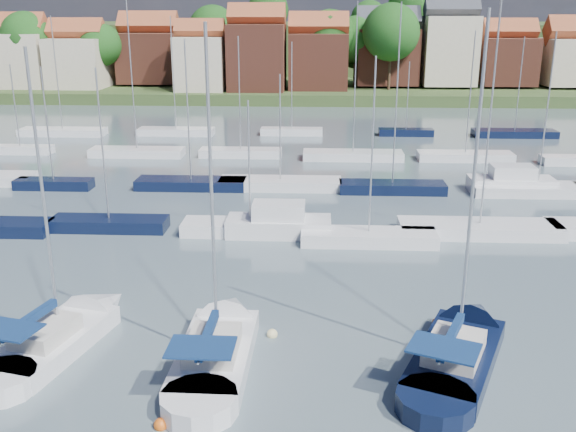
{
  "coord_description": "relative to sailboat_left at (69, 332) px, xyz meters",
  "views": [
    {
      "loc": [
        -2.67,
        -20.87,
        14.34
      ],
      "look_at": [
        -4.39,
        14.0,
        3.26
      ],
      "focal_mm": 40.0,
      "sensor_mm": 36.0,
      "label": 1
    }
  ],
  "objects": [
    {
      "name": "ground",
      "position": [
        14.03,
        34.97,
        -0.36
      ],
      "size": [
        260.0,
        260.0,
        0.0
      ],
      "primitive_type": "plane",
      "color": "#3F4B55",
      "rests_on": "ground"
    },
    {
      "name": "sailboat_left",
      "position": [
        0.0,
        0.0,
        0.0
      ],
      "size": [
        5.11,
        10.78,
        14.22
      ],
      "rotation": [
        0.0,
        0.0,
        1.34
      ],
      "color": "silver",
      "rests_on": "ground"
    },
    {
      "name": "sailboat_centre",
      "position": [
        7.09,
        -0.54,
        -0.0
      ],
      "size": [
        3.12,
        11.27,
        15.27
      ],
      "rotation": [
        0.0,
        0.0,
        1.56
      ],
      "color": "silver",
      "rests_on": "ground"
    },
    {
      "name": "sailboat_navy",
      "position": [
        17.77,
        -0.39,
        -0.0
      ],
      "size": [
        7.2,
        11.66,
        15.78
      ],
      "rotation": [
        0.0,
        0.0,
        1.17
      ],
      "color": "black",
      "rests_on": "ground"
    },
    {
      "name": "buoy_c",
      "position": [
        5.77,
        -6.33,
        -0.36
      ],
      "size": [
        0.52,
        0.52,
        0.52
      ],
      "primitive_type": "sphere",
      "color": "#D85914",
      "rests_on": "ground"
    },
    {
      "name": "buoy_e",
      "position": [
        17.14,
        2.34,
        -0.36
      ],
      "size": [
        0.41,
        0.41,
        0.41
      ],
      "primitive_type": "sphere",
      "color": "#D85914",
      "rests_on": "ground"
    },
    {
      "name": "buoy_g",
      "position": [
        9.31,
        0.73,
        -0.36
      ],
      "size": [
        0.51,
        0.51,
        0.51
      ],
      "primitive_type": "sphere",
      "color": "beige",
      "rests_on": "ground"
    },
    {
      "name": "marina_field",
      "position": [
        15.94,
        30.12,
        0.07
      ],
      "size": [
        79.62,
        41.41,
        15.93
      ],
      "color": "silver",
      "rests_on": "ground"
    },
    {
      "name": "far_shore_town",
      "position": [
        16.26,
        127.64,
        4.25
      ],
      "size": [
        212.46,
        90.0,
        22.27
      ],
      "color": "#374D26",
      "rests_on": "ground"
    }
  ]
}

